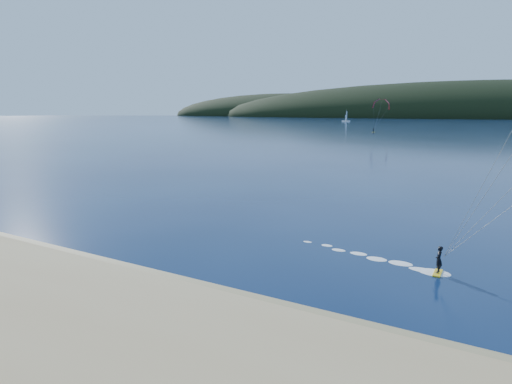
% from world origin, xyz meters
% --- Properties ---
extents(ground, '(1800.00, 1800.00, 0.00)m').
position_xyz_m(ground, '(0.00, 0.00, 0.00)').
color(ground, '#071535').
rests_on(ground, ground).
extents(wet_sand, '(220.00, 2.50, 0.10)m').
position_xyz_m(wet_sand, '(0.00, 4.50, 0.05)').
color(wet_sand, '#8E7E53').
rests_on(wet_sand, ground).
extents(headland, '(1200.00, 310.00, 140.00)m').
position_xyz_m(headland, '(0.63, 745.28, 0.00)').
color(headland, black).
rests_on(headland, ground).
extents(kitesurfer_far, '(9.54, 8.13, 14.15)m').
position_xyz_m(kitesurfer_far, '(-33.56, 191.85, 11.71)').
color(kitesurfer_far, yellow).
rests_on(kitesurfer_far, ground).
extents(sailboat, '(8.09, 5.22, 11.53)m').
position_xyz_m(sailboat, '(-116.89, 394.02, 0.85)').
color(sailboat, white).
rests_on(sailboat, ground).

